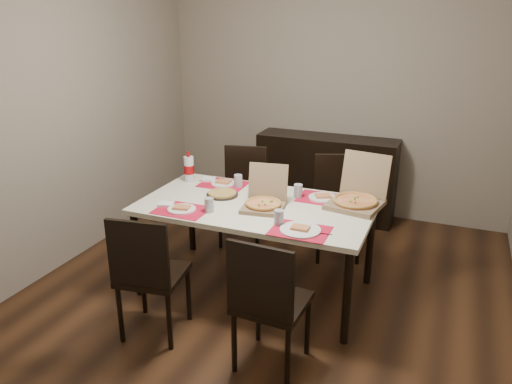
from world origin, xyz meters
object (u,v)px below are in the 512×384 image
sideboard (326,177)px  dip_bowl (276,198)px  dining_table (256,212)px  chair_near_left (148,272)px  soda_bottle (189,169)px  pizza_box_center (264,201)px  chair_far_left (244,191)px  chair_near_right (268,300)px  chair_far_right (337,201)px

sideboard → dip_bowl: bearing=-89.9°
dining_table → chair_near_left: (-0.43, -0.88, -0.17)m
sideboard → soda_bottle: soda_bottle is taller
dining_table → pizza_box_center: 0.15m
dip_bowl → soda_bottle: size_ratio=0.45×
sideboard → dining_table: 1.78m
chair_far_left → dining_table: bearing=-60.7°
chair_near_right → soda_bottle: soda_bottle is taller
chair_far_left → soda_bottle: (-0.28, -0.56, 0.35)m
sideboard → chair_far_left: size_ratio=1.61×
sideboard → soda_bottle: size_ratio=5.61×
dip_bowl → chair_far_left: bearing=130.2°
chair_near_left → dining_table: bearing=63.7°
chair_far_left → pizza_box_center: 1.10m
chair_far_right → soda_bottle: bearing=-152.8°
dip_bowl → soda_bottle: (-0.88, 0.15, 0.10)m
dining_table → chair_far_right: (0.44, 0.91, -0.17)m
pizza_box_center → chair_near_left: bearing=-122.1°
sideboard → chair_near_right: size_ratio=1.61×
soda_bottle → pizza_box_center: bearing=-22.1°
soda_bottle → dining_table: bearing=-21.5°
sideboard → soda_bottle: 1.76m
chair_near_right → dip_bowl: chair_near_right is taller
dining_table → chair_near_left: size_ratio=1.94×
dining_table → soda_bottle: size_ratio=6.74×
dining_table → soda_bottle: soda_bottle is taller
chair_far_right → dip_bowl: size_ratio=7.69×
chair_near_left → chair_far_right: same height
chair_near_right → chair_far_left: 1.98m
dining_table → chair_far_right: bearing=64.3°
sideboard → chair_far_left: bearing=-123.1°
dining_table → chair_far_left: size_ratio=1.94×
dip_bowl → chair_near_right: bearing=-72.7°
sideboard → dining_table: (-0.11, -1.77, 0.23)m
sideboard → dip_bowl: size_ratio=12.40×
dining_table → chair_near_right: (0.44, -0.90, -0.17)m
chair_near_left → dip_bowl: size_ratio=7.69×
pizza_box_center → dining_table: bearing=152.7°
chair_far_left → soda_bottle: 0.72m
chair_near_left → soda_bottle: 1.27m
chair_near_right → chair_far_right: (-0.00, 1.81, 0.00)m
sideboard → chair_far_right: chair_far_right is taller
dip_bowl → soda_bottle: 0.89m
chair_far_left → chair_far_right: 0.92m
chair_near_right → pizza_box_center: size_ratio=2.42×
sideboard → chair_near_left: size_ratio=1.61×
sideboard → chair_near_left: chair_near_left is taller
chair_far_right → dip_bowl: bearing=-112.9°
sideboard → dining_table: size_ratio=0.83×
sideboard → dining_table: sideboard is taller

